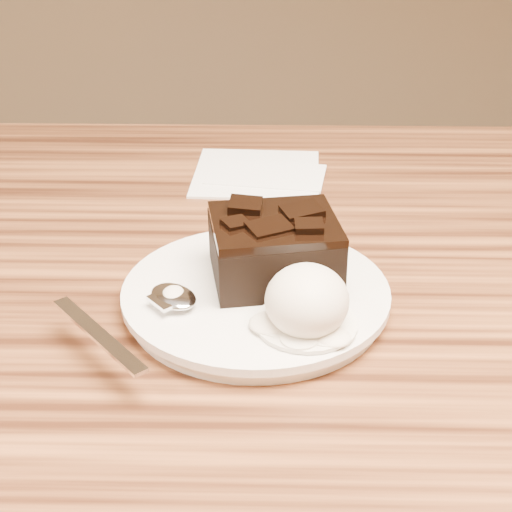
{
  "coord_description": "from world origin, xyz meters",
  "views": [
    {
      "loc": [
        -0.08,
        -0.54,
        1.08
      ],
      "look_at": [
        -0.09,
        -0.02,
        0.79
      ],
      "focal_mm": 54.19,
      "sensor_mm": 36.0,
      "label": 1
    }
  ],
  "objects_px": {
    "napkin": "(257,172)",
    "spoon": "(174,298)",
    "brownie": "(274,252)",
    "ice_cream_scoop": "(307,300)",
    "plate": "(256,297)"
  },
  "relations": [
    {
      "from": "napkin",
      "to": "spoon",
      "type": "bearing_deg",
      "value": -101.05
    },
    {
      "from": "spoon",
      "to": "napkin",
      "type": "relative_size",
      "value": 1.26
    },
    {
      "from": "brownie",
      "to": "spoon",
      "type": "height_order",
      "value": "brownie"
    },
    {
      "from": "brownie",
      "to": "ice_cream_scoop",
      "type": "xyz_separation_m",
      "value": [
        0.02,
        -0.07,
        -0.0
      ]
    },
    {
      "from": "plate",
      "to": "ice_cream_scoop",
      "type": "bearing_deg",
      "value": -53.83
    },
    {
      "from": "plate",
      "to": "spoon",
      "type": "relative_size",
      "value": 1.24
    },
    {
      "from": "brownie",
      "to": "ice_cream_scoop",
      "type": "height_order",
      "value": "ice_cream_scoop"
    },
    {
      "from": "spoon",
      "to": "napkin",
      "type": "bearing_deg",
      "value": 38.38
    },
    {
      "from": "ice_cream_scoop",
      "to": "napkin",
      "type": "relative_size",
      "value": 0.48
    },
    {
      "from": "napkin",
      "to": "brownie",
      "type": "bearing_deg",
      "value": -85.67
    },
    {
      "from": "ice_cream_scoop",
      "to": "spoon",
      "type": "distance_m",
      "value": 0.1
    },
    {
      "from": "brownie",
      "to": "plate",
      "type": "bearing_deg",
      "value": -129.47
    },
    {
      "from": "plate",
      "to": "napkin",
      "type": "bearing_deg",
      "value": 90.97
    },
    {
      "from": "plate",
      "to": "brownie",
      "type": "distance_m",
      "value": 0.04
    },
    {
      "from": "brownie",
      "to": "napkin",
      "type": "relative_size",
      "value": 0.71
    }
  ]
}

